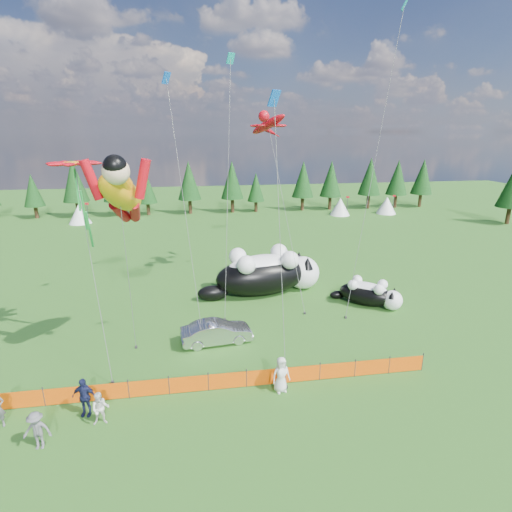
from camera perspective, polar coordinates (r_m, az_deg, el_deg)
The scene contains 18 objects.
ground at distance 24.66m, azimuth -4.68°, elevation -14.36°, with size 160.00×160.00×0.00m, color #0F3A0A.
safety_fence at distance 21.88m, azimuth -4.08°, elevation -17.33°, with size 22.06×0.06×1.10m.
tree_line at distance 66.58m, azimuth -7.81°, elevation 9.45°, with size 90.00×4.00×8.00m, color black, non-canonical shape.
festival_tents at distance 63.25m, azimuth 2.48°, elevation 6.80°, with size 50.00×3.20×2.80m, color white, non-canonical shape.
cat_large at distance 33.03m, azimuth 1.66°, elevation -2.35°, with size 10.50×5.07×3.81m.
cat_small at distance 32.25m, azimuth 15.91°, elevation -5.14°, with size 4.81×4.19×2.05m.
car at distance 25.95m, azimuth -5.63°, elevation -10.78°, with size 1.57×4.49×1.48m, color silver.
spectator_b at distance 20.79m, azimuth -21.34°, elevation -19.65°, with size 0.80×0.47×1.64m, color silver.
spectator_c at distance 21.52m, azimuth -23.34°, elevation -18.00°, with size 1.15×0.59×1.97m, color #161B3E.
spectator_d at distance 20.55m, azimuth -28.82°, elevation -21.02°, with size 1.15×0.59×1.77m, color #545559.
spectator_e at distance 21.46m, azimuth 3.60°, elevation -16.56°, with size 0.95×0.62×1.95m, color silver.
superhero_kite at distance 22.06m, azimuth -18.70°, elevation 8.51°, with size 5.55×5.90×12.33m.
gecko_kite at distance 34.83m, azimuth 1.73°, elevation 18.26°, with size 5.50×11.44×15.70m.
flower_kite at distance 24.53m, azimuth -24.51°, elevation 11.56°, with size 3.28×5.91×12.02m.
diamond_kite_a at distance 27.10m, azimuth -12.42°, elevation 21.85°, with size 1.98×5.26×17.06m.
diamond_kite_b at distance 33.18m, azimuth 19.84°, elevation 28.05°, with size 4.87×4.99×22.26m.
diamond_kite_c at distance 19.91m, azimuth 2.70°, elevation 19.87°, with size 1.00×2.51×15.20m.
diamond_kite_d at distance 32.01m, azimuth -3.69°, elevation 24.86°, with size 1.92×6.33×19.17m.
Camera 1 is at (-1.31, -20.96, 12.92)m, focal length 28.00 mm.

